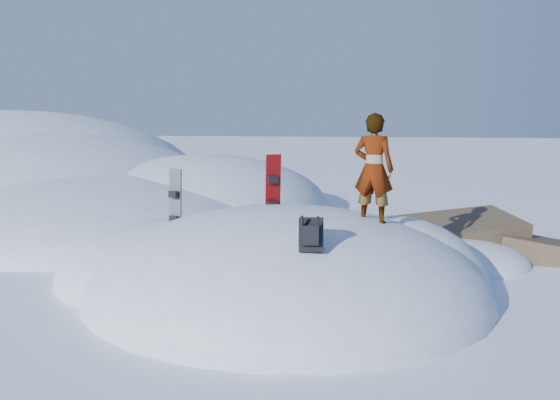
# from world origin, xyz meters

# --- Properties ---
(ground) EXTENTS (120.00, 120.00, 0.00)m
(ground) POSITION_xyz_m (0.00, 0.00, 0.00)
(ground) COLOR white
(ground) RESTS_ON ground
(snow_mound) EXTENTS (8.00, 6.00, 3.00)m
(snow_mound) POSITION_xyz_m (-0.17, 0.24, 0.00)
(snow_mound) COLOR white
(snow_mound) RESTS_ON ground
(snow_ridge) EXTENTS (21.50, 18.50, 6.40)m
(snow_ridge) POSITION_xyz_m (-10.43, 9.85, 0.00)
(snow_ridge) COLOR white
(snow_ridge) RESTS_ON ground
(rock_outcrop) EXTENTS (4.68, 4.41, 1.68)m
(rock_outcrop) POSITION_xyz_m (3.72, 3.01, 0.01)
(rock_outcrop) COLOR brown
(rock_outcrop) RESTS_ON ground
(snowboard_red) EXTENTS (0.30, 0.27, 1.53)m
(snowboard_red) POSITION_xyz_m (-0.32, 0.77, 1.61)
(snowboard_red) COLOR red
(snowboard_red) RESTS_ON snow_mound
(snowboard_dark) EXTENTS (0.30, 0.26, 1.53)m
(snowboard_dark) POSITION_xyz_m (-2.09, 0.46, 1.35)
(snowboard_dark) COLOR black
(snowboard_dark) RESTS_ON snow_mound
(backpack) EXTENTS (0.37, 0.43, 0.57)m
(backpack) POSITION_xyz_m (0.56, -1.65, 1.44)
(backpack) COLOR black
(backpack) RESTS_ON snow_mound
(gear_pile) EXTENTS (0.81, 0.62, 0.22)m
(gear_pile) POSITION_xyz_m (-2.12, -1.31, 0.11)
(gear_pile) COLOR black
(gear_pile) RESTS_ON ground
(person) EXTENTS (0.77, 0.63, 1.83)m
(person) POSITION_xyz_m (1.46, -0.01, 2.20)
(person) COLOR slate
(person) RESTS_ON snow_mound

